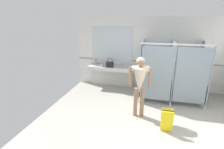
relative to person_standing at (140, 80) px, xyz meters
The scene contains 11 objects.
ground_plane 1.32m from the person_standing, 67.34° to the right, with size 5.91×6.35×0.10m, color #9E998E.
wall_back 2.33m from the person_standing, 83.32° to the left, with size 5.91×0.12×2.70m, color silver.
wall_back_tile_band 2.25m from the person_standing, 83.13° to the left, with size 5.91×0.01×0.06m, color #9E937F.
vanity_counter 2.45m from the person_standing, 122.42° to the left, with size 1.70×0.53×0.97m.
mirror_panel 2.64m from the person_standing, 120.15° to the left, with size 1.60×0.02×1.31m, color silver.
bathroom_stalls 1.59m from the person_standing, 54.74° to the left, with size 2.06×1.44×1.94m.
person_standing is the anchor object (origin of this frame).
handbag 2.22m from the person_standing, 125.26° to the left, with size 0.27×0.12×0.34m.
soap_dispenser 2.87m from the person_standing, 132.69° to the left, with size 0.07×0.07×0.20m.
paper_cup 2.45m from the person_standing, 131.28° to the left, with size 0.07×0.07×0.08m, color white.
wet_floor_sign 1.21m from the person_standing, 38.28° to the right, with size 0.28×0.19×0.57m.
Camera 1 is at (0.07, -3.90, 2.65)m, focal length 28.86 mm.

